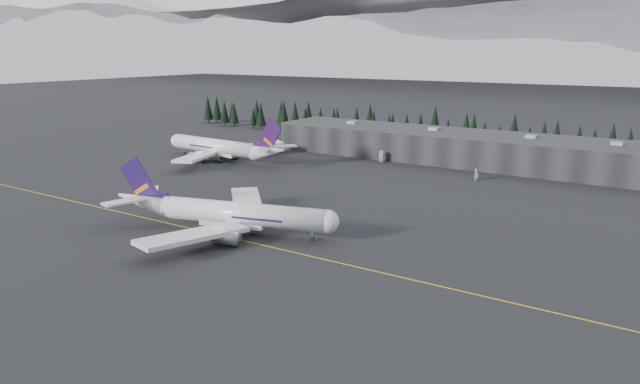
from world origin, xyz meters
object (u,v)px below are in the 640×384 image
Objects in this scene: gse_vehicle_a at (382,160)px; jet_parked at (224,148)px; terminal at (456,147)px; jet_main at (224,213)px; gse_vehicle_b at (476,178)px.

jet_parked is at bearing -144.71° from gse_vehicle_a.
jet_main reaches higher than terminal.
gse_vehicle_b is (101.94, 21.61, -4.79)m from jet_parked.
jet_parked is 66.87m from gse_vehicle_a.
gse_vehicle_b is (18.80, -29.83, -5.56)m from terminal.
jet_parked is (-65.89, 72.77, 0.31)m from jet_main.
jet_main is at bearing 136.06° from jet_parked.
gse_vehicle_a is 1.16× the size of gse_vehicle_b.
gse_vehicle_b is at bearing -9.76° from gse_vehicle_a.
terminal is 31.76× the size of gse_vehicle_a.
gse_vehicle_a is at bearing -146.01° from jet_parked.
jet_main is (-17.25, -124.21, -1.08)m from terminal.
terminal is 97.76m from jet_parked.
terminal is at bearing 40.52° from gse_vehicle_a.
jet_parked is at bearing -97.17° from gse_vehicle_b.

